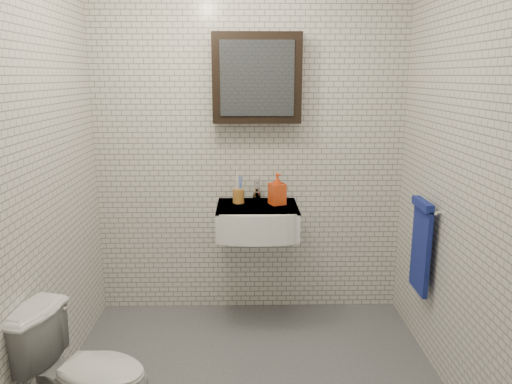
# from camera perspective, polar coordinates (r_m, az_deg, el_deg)

# --- Properties ---
(ground) EXTENTS (2.20, 2.00, 0.01)m
(ground) POSITION_cam_1_polar(r_m,az_deg,el_deg) (3.05, -0.55, -21.00)
(ground) COLOR #52535A
(ground) RESTS_ON ground
(room_shell) EXTENTS (2.22, 2.02, 2.51)m
(room_shell) POSITION_cam_1_polar(r_m,az_deg,el_deg) (2.54, -0.62, 7.47)
(room_shell) COLOR silver
(room_shell) RESTS_ON ground
(washbasin) EXTENTS (0.55, 0.50, 0.20)m
(washbasin) POSITION_cam_1_polar(r_m,az_deg,el_deg) (3.40, 0.16, -3.28)
(washbasin) COLOR white
(washbasin) RESTS_ON room_shell
(faucet) EXTENTS (0.06, 0.20, 0.15)m
(faucet) POSITION_cam_1_polar(r_m,az_deg,el_deg) (3.55, 0.09, 0.12)
(faucet) COLOR silver
(faucet) RESTS_ON washbasin
(mirror_cabinet) EXTENTS (0.60, 0.15, 0.60)m
(mirror_cabinet) POSITION_cam_1_polar(r_m,az_deg,el_deg) (3.45, 0.10, 12.87)
(mirror_cabinet) COLOR black
(mirror_cabinet) RESTS_ON room_shell
(towel_rail) EXTENTS (0.09, 0.30, 0.58)m
(towel_rail) POSITION_cam_1_polar(r_m,az_deg,el_deg) (3.22, 18.37, -5.49)
(towel_rail) COLOR silver
(towel_rail) RESTS_ON room_shell
(toothbrush_cup) EXTENTS (0.10, 0.10, 0.22)m
(toothbrush_cup) POSITION_cam_1_polar(r_m,az_deg,el_deg) (3.48, -2.02, -0.36)
(toothbrush_cup) COLOR #AE6E2B
(toothbrush_cup) RESTS_ON washbasin
(soap_bottle) EXTENTS (0.13, 0.13, 0.22)m
(soap_bottle) POSITION_cam_1_polar(r_m,az_deg,el_deg) (3.42, 2.44, 0.36)
(soap_bottle) COLOR orange
(soap_bottle) RESTS_ON washbasin
(toilet) EXTENTS (0.71, 0.52, 0.65)m
(toilet) POSITION_cam_1_polar(r_m,az_deg,el_deg) (2.66, -19.03, -19.13)
(toilet) COLOR silver
(toilet) RESTS_ON ground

